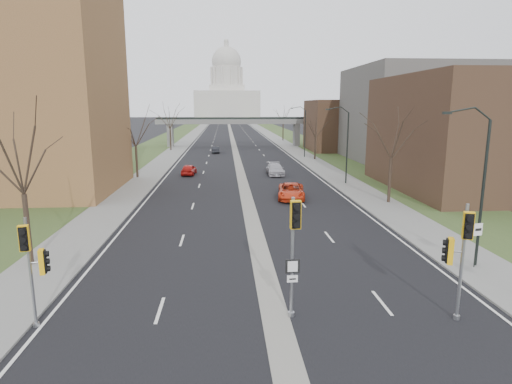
{
  "coord_description": "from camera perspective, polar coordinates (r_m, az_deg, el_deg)",
  "views": [
    {
      "loc": [
        -2.04,
        -15.63,
        8.81
      ],
      "look_at": [
        -0.13,
        10.68,
        3.51
      ],
      "focal_mm": 30.0,
      "sensor_mm": 36.0,
      "label": 1
    }
  ],
  "objects": [
    {
      "name": "signal_pole_right",
      "position": [
        19.23,
        25.5,
        -6.53
      ],
      "size": [
        0.84,
        1.12,
        5.0
      ],
      "rotation": [
        0.0,
        0.0,
        -0.35
      ],
      "color": "gray",
      "rests_on": "ground"
    },
    {
      "name": "median_strip",
      "position": [
        165.88,
        -3.47,
        8.29
      ],
      "size": [
        1.2,
        600.0,
        0.02
      ],
      "primitive_type": "cube",
      "color": "gray",
      "rests_on": "ground"
    },
    {
      "name": "grass_verge_left",
      "position": [
        166.63,
        -9.74,
        8.18
      ],
      "size": [
        8.0,
        600.0,
        0.1
      ],
      "primitive_type": "cube",
      "color": "#334821",
      "rests_on": "ground"
    },
    {
      "name": "streetlight_near",
      "position": [
        25.32,
        26.99,
        5.93
      ],
      "size": [
        2.61,
        0.2,
        8.7
      ],
      "color": "black",
      "rests_on": "sidewalk_right"
    },
    {
      "name": "tree_right_c",
      "position": [
        111.66,
        3.65,
        10.43
      ],
      "size": [
        7.65,
        7.65,
        9.99
      ],
      "color": "#382B21",
      "rests_on": "sidewalk_right"
    },
    {
      "name": "car_right_mid",
      "position": [
        55.98,
        2.57,
        3.06
      ],
      "size": [
        2.1,
        5.12,
        1.48
      ],
      "primitive_type": "imported",
      "rotation": [
        0.0,
        0.0,
        0.0
      ],
      "color": "#A3A1A9",
      "rests_on": "ground"
    },
    {
      "name": "road_surface",
      "position": [
        165.88,
        -3.47,
        8.29
      ],
      "size": [
        20.0,
        600.0,
        0.01
      ],
      "primitive_type": "cube",
      "color": "black",
      "rests_on": "ground"
    },
    {
      "name": "signal_pole_left",
      "position": [
        19.01,
        -27.61,
        -7.74
      ],
      "size": [
        0.77,
        0.97,
        4.6
      ],
      "rotation": [
        0.0,
        0.0,
        0.23
      ],
      "color": "gray",
      "rests_on": "ground"
    },
    {
      "name": "tree_left_a",
      "position": [
        26.14,
        -29.06,
        5.16
      ],
      "size": [
        7.2,
        7.2,
        9.4
      ],
      "color": "#382B21",
      "rests_on": "sidewalk_left"
    },
    {
      "name": "pedestrian_bridge",
      "position": [
        95.73,
        -2.96,
        8.97
      ],
      "size": [
        34.0,
        3.0,
        6.45
      ],
      "color": "slate",
      "rests_on": "ground"
    },
    {
      "name": "commercial_block_near",
      "position": [
        50.89,
        26.85,
        6.98
      ],
      "size": [
        16.0,
        20.0,
        12.0
      ],
      "primitive_type": "cube",
      "color": "#483121",
      "rests_on": "ground"
    },
    {
      "name": "car_right_near",
      "position": [
        41.49,
        4.72,
        0.11
      ],
      "size": [
        3.18,
        5.66,
        1.49
      ],
      "primitive_type": "imported",
      "rotation": [
        0.0,
        0.0,
        -0.14
      ],
      "color": "red",
      "rests_on": "ground"
    },
    {
      "name": "streetlight_mid",
      "position": [
        49.41,
        11.28,
        8.99
      ],
      "size": [
        2.61,
        0.2,
        8.7
      ],
      "color": "black",
      "rests_on": "sidewalk_right"
    },
    {
      "name": "commercial_block_mid",
      "position": [
        74.01,
        20.09,
        9.67
      ],
      "size": [
        18.0,
        22.0,
        15.0
      ],
      "primitive_type": "cube",
      "color": "#57554F",
      "rests_on": "ground"
    },
    {
      "name": "speed_limit_sign",
      "position": [
        26.24,
        27.38,
        -5.37
      ],
      "size": [
        0.53,
        0.13,
        2.5
      ],
      "rotation": [
        0.0,
        0.0,
        0.18
      ],
      "color": "black",
      "rests_on": "sidewalk_right"
    },
    {
      "name": "streetlight_far",
      "position": [
        74.8,
        5.97,
        9.87
      ],
      "size": [
        2.61,
        0.2,
        8.7
      ],
      "color": "black",
      "rests_on": "sidewalk_right"
    },
    {
      "name": "grass_verge_right",
      "position": [
        167.07,
        2.78,
        8.34
      ],
      "size": [
        8.0,
        600.0,
        0.1
      ],
      "primitive_type": "cube",
      "color": "#334821",
      "rests_on": "ground"
    },
    {
      "name": "tree_right_b",
      "position": [
        72.27,
        7.96,
        8.88
      ],
      "size": [
        6.3,
        6.3,
        8.22
      ],
      "color": "#382B21",
      "rests_on": "sidewalk_right"
    },
    {
      "name": "sidewalk_right",
      "position": [
        166.45,
        0.7,
        8.34
      ],
      "size": [
        4.0,
        600.0,
        0.12
      ],
      "primitive_type": "cube",
      "color": "gray",
      "rests_on": "ground"
    },
    {
      "name": "car_left_far",
      "position": [
        82.77,
        -5.37,
        5.64
      ],
      "size": [
        1.36,
        3.87,
        1.27
      ],
      "primitive_type": "imported",
      "rotation": [
        0.0,
        0.0,
        3.15
      ],
      "color": "black",
      "rests_on": "ground"
    },
    {
      "name": "signal_pole_median",
      "position": [
        17.43,
        5.09,
        -5.98
      ],
      "size": [
        0.6,
        0.85,
        5.21
      ],
      "rotation": [
        0.0,
        0.0,
        0.05
      ],
      "color": "gray",
      "rests_on": "ground"
    },
    {
      "name": "tree_left_b",
      "position": [
        54.8,
        -15.85,
        8.23
      ],
      "size": [
        6.75,
        6.75,
        8.81
      ],
      "color": "#382B21",
      "rests_on": "sidewalk_left"
    },
    {
      "name": "sidewalk_left",
      "position": [
        166.16,
        -7.66,
        8.24
      ],
      "size": [
        4.0,
        600.0,
        0.12
      ],
      "primitive_type": "cube",
      "color": "gray",
      "rests_on": "ground"
    },
    {
      "name": "car_left_near",
      "position": [
        56.6,
        -8.94,
        2.99
      ],
      "size": [
        1.97,
        4.27,
        1.42
      ],
      "primitive_type": "imported",
      "rotation": [
        0.0,
        0.0,
        3.07
      ],
      "color": "red",
      "rests_on": "ground"
    },
    {
      "name": "ground",
      "position": [
        18.06,
        3.01,
        -17.86
      ],
      "size": [
        700.0,
        700.0,
        0.0
      ],
      "primitive_type": "plane",
      "color": "black",
      "rests_on": "ground"
    },
    {
      "name": "commercial_block_far",
      "position": [
        89.02,
        11.66,
        8.67
      ],
      "size": [
        14.0,
        14.0,
        10.0
      ],
      "primitive_type": "cube",
      "color": "#483121",
      "rests_on": "ground"
    },
    {
      "name": "tree_left_c",
      "position": [
        88.33,
        -11.45,
        9.99
      ],
      "size": [
        7.65,
        7.65,
        9.99
      ],
      "color": "#382B21",
      "rests_on": "sidewalk_left"
    },
    {
      "name": "capitol",
      "position": [
        335.78,
        -3.9,
        13.0
      ],
      "size": [
        48.0,
        42.0,
        55.75
      ],
      "color": "#BBB8AB",
      "rests_on": "ground"
    },
    {
      "name": "tree_right_a",
      "position": [
        40.58,
        17.78,
        7.75
      ],
      "size": [
        7.2,
        7.2,
        9.4
      ],
      "color": "#382B21",
      "rests_on": "sidewalk_right"
    }
  ]
}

